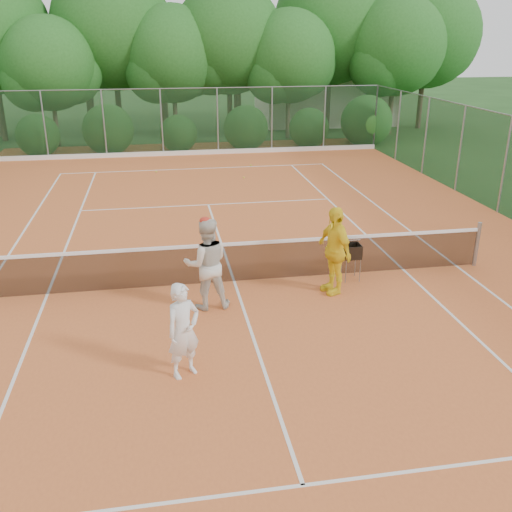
{
  "coord_description": "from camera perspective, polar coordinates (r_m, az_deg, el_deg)",
  "views": [
    {
      "loc": [
        -1.54,
        -11.84,
        5.32
      ],
      "look_at": [
        0.3,
        -1.2,
        1.1
      ],
      "focal_mm": 40.0,
      "sensor_mm": 36.0,
      "label": 1
    }
  ],
  "objects": [
    {
      "name": "court_markings",
      "position": [
        13.06,
        -2.18,
        -2.59
      ],
      "size": [
        11.03,
        23.83,
        0.01
      ],
      "color": "white",
      "rests_on": "clay_court"
    },
    {
      "name": "stray_ball_a",
      "position": [
        22.56,
        -1.22,
        7.85
      ],
      "size": [
        0.07,
        0.07,
        0.07
      ],
      "primitive_type": "sphere",
      "color": "yellow",
      "rests_on": "clay_court"
    },
    {
      "name": "stray_ball_b",
      "position": [
        23.9,
        -9.95,
        8.31
      ],
      "size": [
        0.07,
        0.07,
        0.07
      ],
      "primitive_type": "sphere",
      "color": "#AAC52E",
      "rests_on": "clay_court"
    },
    {
      "name": "player_white",
      "position": [
        9.37,
        -7.27,
        -7.42
      ],
      "size": [
        0.71,
        0.64,
        1.64
      ],
      "primitive_type": "imported",
      "rotation": [
        0.0,
        0.0,
        0.53
      ],
      "color": "white",
      "rests_on": "clay_court"
    },
    {
      "name": "ground",
      "position": [
        13.07,
        -2.18,
        -2.68
      ],
      "size": [
        120.0,
        120.0,
        0.0
      ],
      "primitive_type": "plane",
      "color": "#1E4418",
      "rests_on": "ground"
    },
    {
      "name": "clay_court",
      "position": [
        13.07,
        -2.18,
        -2.64
      ],
      "size": [
        18.0,
        36.0,
        0.02
      ],
      "primitive_type": "cube",
      "color": "orange",
      "rests_on": "ground"
    },
    {
      "name": "stray_ball_c",
      "position": [
        24.74,
        -0.51,
        9.07
      ],
      "size": [
        0.07,
        0.07,
        0.07
      ],
      "primitive_type": "sphere",
      "color": "#ACC82E",
      "rests_on": "clay_court"
    },
    {
      "name": "player_yellow",
      "position": [
        12.33,
        7.83,
        0.57
      ],
      "size": [
        0.76,
        1.22,
        1.94
      ],
      "primitive_type": "imported",
      "rotation": [
        0.0,
        0.0,
        -1.3
      ],
      "color": "yellow",
      "rests_on": "clay_court"
    },
    {
      "name": "tropical_treeline",
      "position": [
        32.2,
        -4.82,
        20.93
      ],
      "size": [
        32.1,
        8.49,
        15.03
      ],
      "color": "brown",
      "rests_on": "ground"
    },
    {
      "name": "player_center_grp",
      "position": [
        11.56,
        -4.97,
        -0.76
      ],
      "size": [
        0.97,
        0.77,
        1.95
      ],
      "color": "beige",
      "rests_on": "clay_court"
    },
    {
      "name": "club_building",
      "position": [
        37.55,
        6.8,
        15.38
      ],
      "size": [
        8.0,
        5.0,
        3.0
      ],
      "primitive_type": "cube",
      "color": "beige",
      "rests_on": "ground"
    },
    {
      "name": "ball_hopper",
      "position": [
        13.12,
        9.54,
        0.43
      ],
      "size": [
        0.37,
        0.37,
        0.86
      ],
      "rotation": [
        0.0,
        0.0,
        0.0
      ],
      "color": "gray",
      "rests_on": "clay_court"
    },
    {
      "name": "tennis_net",
      "position": [
        12.86,
        -2.21,
        -0.52
      ],
      "size": [
        11.97,
        0.1,
        1.1
      ],
      "color": "gray",
      "rests_on": "clay_court"
    },
    {
      "name": "fence_back",
      "position": [
        27.15,
        -6.63,
        13.18
      ],
      "size": [
        18.07,
        0.07,
        3.0
      ],
      "color": "#19381E",
      "rests_on": "clay_court"
    }
  ]
}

